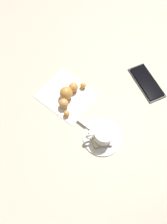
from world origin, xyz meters
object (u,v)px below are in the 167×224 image
(sugar_packet, at_px, (94,139))
(cell_phone, at_px, (147,82))
(espresso_cup, at_px, (103,135))
(croissant, at_px, (68,94))
(napkin, at_px, (67,95))
(saucer, at_px, (102,137))
(teaspoon, at_px, (101,136))

(sugar_packet, height_order, cell_phone, sugar_packet)
(espresso_cup, relative_size, croissant, 0.49)
(croissant, bearing_deg, espresso_cup, 164.90)
(napkin, distance_m, croissant, 0.02)
(espresso_cup, bearing_deg, saucer, -64.56)
(teaspoon, bearing_deg, cell_phone, -92.34)
(croissant, bearing_deg, teaspoon, 164.47)
(saucer, bearing_deg, sugar_packet, 53.44)
(croissant, bearing_deg, sugar_packet, 156.94)
(sugar_packet, relative_size, cell_phone, 0.35)
(sugar_packet, xyz_separation_m, croissant, (0.16, -0.07, 0.01))
(sugar_packet, distance_m, croissant, 0.17)
(espresso_cup, bearing_deg, sugar_packet, 48.78)
(teaspoon, xyz_separation_m, cell_phone, (-0.01, -0.27, -0.01))
(croissant, relative_size, cell_phone, 0.86)
(saucer, height_order, croissant, croissant)
(saucer, bearing_deg, espresso_cup, 115.44)
(espresso_cup, bearing_deg, cell_phone, -91.03)
(teaspoon, bearing_deg, espresso_cup, 177.49)
(saucer, bearing_deg, teaspoon, 21.20)
(sugar_packet, relative_size, croissant, 0.41)
(teaspoon, distance_m, cell_phone, 0.27)
(espresso_cup, height_order, teaspoon, espresso_cup)
(teaspoon, height_order, croissant, croissant)
(saucer, distance_m, napkin, 0.19)
(napkin, bearing_deg, saucer, 165.33)
(espresso_cup, xyz_separation_m, napkin, (0.19, -0.05, -0.03))
(teaspoon, relative_size, cell_phone, 0.84)
(saucer, bearing_deg, napkin, -14.67)
(napkin, xyz_separation_m, croissant, (-0.01, 0.00, 0.02))
(espresso_cup, bearing_deg, croissant, -15.10)
(sugar_packet, xyz_separation_m, napkin, (0.17, -0.07, -0.01))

